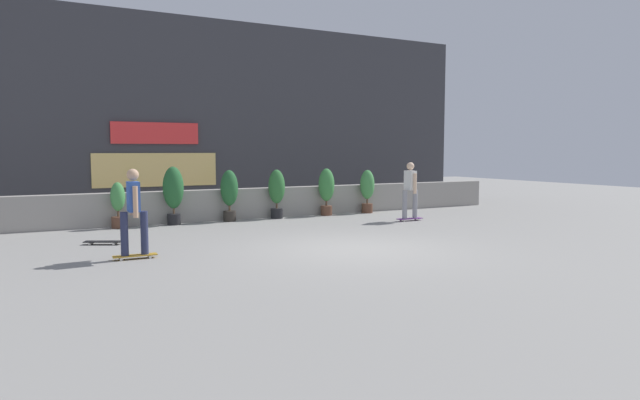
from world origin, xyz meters
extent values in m
plane|color=gray|center=(0.00, 0.00, 0.00)|extent=(48.00, 48.00, 0.00)
cube|color=gray|center=(0.00, 6.00, 0.45)|extent=(18.00, 0.40, 0.90)
cube|color=#38383D|center=(0.00, 10.00, 3.25)|extent=(20.00, 2.00, 6.50)
cube|color=#F23333|center=(-2.14, 8.96, 2.60)|extent=(2.80, 0.08, 0.70)
cube|color=#F2CC72|center=(-2.14, 8.97, 1.40)|extent=(4.00, 0.06, 1.10)
cylinder|color=brown|center=(-3.85, 5.55, 0.15)|extent=(0.36, 0.36, 0.30)
cylinder|color=brown|center=(-3.85, 5.55, 0.38)|extent=(0.06, 0.06, 0.15)
ellipsoid|color=#428C47|center=(-3.85, 5.55, 0.83)|extent=(0.37, 0.37, 0.76)
cylinder|color=black|center=(-2.40, 5.55, 0.15)|extent=(0.36, 0.36, 0.30)
cylinder|color=brown|center=(-2.40, 5.55, 0.38)|extent=(0.06, 0.06, 0.15)
ellipsoid|color=#235B2D|center=(-2.40, 5.55, 1.02)|extent=(0.56, 0.56, 1.15)
cylinder|color=#2D2823|center=(-0.80, 5.55, 0.15)|extent=(0.36, 0.36, 0.30)
cylinder|color=brown|center=(-0.80, 5.55, 0.38)|extent=(0.06, 0.06, 0.15)
ellipsoid|color=#235B2D|center=(-0.80, 5.55, 0.96)|extent=(0.50, 0.50, 1.03)
cylinder|color=black|center=(0.67, 5.55, 0.15)|extent=(0.36, 0.36, 0.30)
cylinder|color=brown|center=(0.67, 5.55, 0.38)|extent=(0.06, 0.06, 0.15)
ellipsoid|color=#2D6B33|center=(0.67, 5.55, 0.96)|extent=(0.50, 0.50, 1.02)
cylinder|color=brown|center=(2.37, 5.55, 0.15)|extent=(0.36, 0.36, 0.30)
cylinder|color=brown|center=(2.37, 5.55, 0.38)|extent=(0.06, 0.06, 0.15)
ellipsoid|color=#387F3D|center=(2.37, 5.55, 0.96)|extent=(0.50, 0.50, 1.02)
cylinder|color=brown|center=(3.89, 5.55, 0.15)|extent=(0.36, 0.36, 0.30)
cylinder|color=brown|center=(3.89, 5.55, 0.38)|extent=(0.06, 0.06, 0.15)
ellipsoid|color=#428C47|center=(3.89, 5.55, 0.93)|extent=(0.47, 0.47, 0.95)
cube|color=#BF8C26|center=(-4.20, 1.00, 0.07)|extent=(0.80, 0.22, 0.02)
cylinder|color=silver|center=(-4.46, 0.93, 0.03)|extent=(0.06, 0.03, 0.06)
cylinder|color=silver|center=(-4.46, 1.09, 0.03)|extent=(0.06, 0.03, 0.06)
cylinder|color=silver|center=(-3.94, 0.92, 0.03)|extent=(0.06, 0.03, 0.06)
cylinder|color=silver|center=(-3.94, 1.08, 0.03)|extent=(0.06, 0.03, 0.06)
cylinder|color=#282D4C|center=(-4.38, 1.00, 0.49)|extent=(0.14, 0.14, 0.82)
cylinder|color=#282D4C|center=(-4.02, 1.00, 0.49)|extent=(0.14, 0.14, 0.82)
cube|color=#3359B2|center=(-4.20, 1.00, 1.18)|extent=(0.21, 0.36, 0.56)
sphere|color=tan|center=(-4.20, 1.00, 1.59)|extent=(0.22, 0.22, 0.22)
cylinder|color=tan|center=(-4.21, 0.77, 1.10)|extent=(0.09, 0.09, 0.58)
cylinder|color=tan|center=(-4.20, 1.24, 1.10)|extent=(0.09, 0.09, 0.58)
cube|color=#72338C|center=(3.84, 3.19, 0.07)|extent=(0.80, 0.22, 0.02)
cylinder|color=silver|center=(3.58, 3.12, 0.03)|extent=(0.06, 0.03, 0.06)
cylinder|color=silver|center=(3.58, 3.28, 0.03)|extent=(0.06, 0.03, 0.06)
cylinder|color=silver|center=(4.10, 3.11, 0.03)|extent=(0.06, 0.03, 0.06)
cylinder|color=silver|center=(4.10, 3.27, 0.03)|extent=(0.06, 0.03, 0.06)
cylinder|color=gray|center=(3.66, 3.20, 0.49)|extent=(0.14, 0.14, 0.82)
cylinder|color=gray|center=(4.02, 3.19, 0.49)|extent=(0.14, 0.14, 0.82)
cube|color=white|center=(3.84, 3.19, 1.18)|extent=(0.21, 0.36, 0.56)
sphere|color=beige|center=(3.84, 3.19, 1.59)|extent=(0.22, 0.22, 0.22)
cylinder|color=beige|center=(3.83, 2.96, 1.10)|extent=(0.09, 0.09, 0.58)
cylinder|color=beige|center=(3.85, 3.43, 1.10)|extent=(0.09, 0.09, 0.58)
cube|color=black|center=(-4.53, 2.99, 0.07)|extent=(0.80, 0.55, 0.02)
cylinder|color=silver|center=(-4.80, 3.04, 0.03)|extent=(0.06, 0.05, 0.06)
cylinder|color=silver|center=(-4.73, 3.18, 0.03)|extent=(0.06, 0.05, 0.06)
cylinder|color=silver|center=(-4.34, 2.80, 0.03)|extent=(0.06, 0.05, 0.06)
cylinder|color=silver|center=(-4.27, 2.94, 0.03)|extent=(0.06, 0.05, 0.06)
camera|label=1|loc=(-5.97, -9.78, 2.03)|focal=31.35mm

